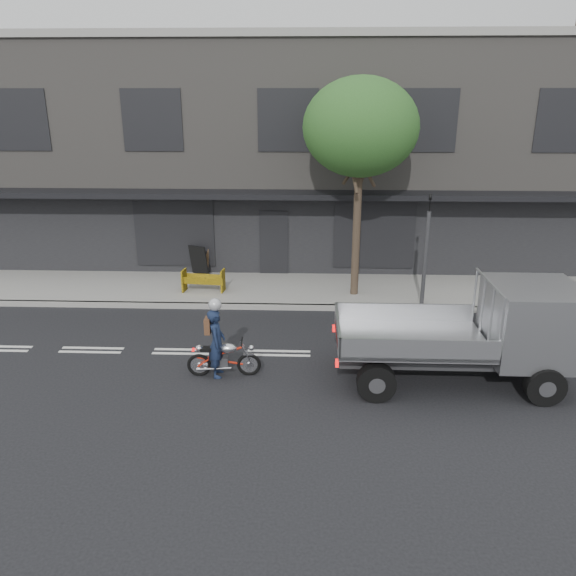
# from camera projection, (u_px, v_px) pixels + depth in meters

# --- Properties ---
(ground) EXTENTS (80.00, 80.00, 0.00)m
(ground) POSITION_uv_depth(u_px,v_px,m) (279.00, 353.00, 14.18)
(ground) COLOR black
(ground) RESTS_ON ground
(sidewalk) EXTENTS (32.00, 3.20, 0.15)m
(sidewalk) POSITION_uv_depth(u_px,v_px,m) (286.00, 290.00, 18.59)
(sidewalk) COLOR gray
(sidewalk) RESTS_ON ground
(kerb) EXTENTS (32.00, 0.20, 0.15)m
(kerb) POSITION_uv_depth(u_px,v_px,m) (284.00, 307.00, 17.08)
(kerb) COLOR gray
(kerb) RESTS_ON ground
(building_main) EXTENTS (26.00, 10.00, 8.00)m
(building_main) POSITION_uv_depth(u_px,v_px,m) (293.00, 150.00, 23.55)
(building_main) COLOR slate
(building_main) RESTS_ON ground
(street_tree) EXTENTS (3.40, 3.40, 6.74)m
(street_tree) POSITION_uv_depth(u_px,v_px,m) (361.00, 128.00, 16.35)
(street_tree) COLOR #382B21
(street_tree) RESTS_ON ground
(traffic_light_pole) EXTENTS (0.12, 0.12, 3.50)m
(traffic_light_pole) POSITION_uv_depth(u_px,v_px,m) (425.00, 256.00, 16.65)
(traffic_light_pole) COLOR #2D2D30
(traffic_light_pole) RESTS_ON ground
(motorcycle) EXTENTS (1.71, 0.50, 0.88)m
(motorcycle) POSITION_uv_depth(u_px,v_px,m) (224.00, 357.00, 12.93)
(motorcycle) COLOR black
(motorcycle) RESTS_ON ground
(rider) EXTENTS (0.42, 0.62, 1.62)m
(rider) POSITION_uv_depth(u_px,v_px,m) (217.00, 343.00, 12.82)
(rider) COLOR #16213D
(rider) RESTS_ON ground
(flatbed_ute) EXTENTS (5.22, 2.19, 2.41)m
(flatbed_ute) POSITION_uv_depth(u_px,v_px,m) (510.00, 326.00, 12.32)
(flatbed_ute) COLOR black
(flatbed_ute) RESTS_ON ground
(construction_barrier) EXTENTS (1.40, 0.68, 0.76)m
(construction_barrier) POSITION_uv_depth(u_px,v_px,m) (202.00, 282.00, 17.92)
(construction_barrier) COLOR yellow
(construction_barrier) RESTS_ON sidewalk
(sandwich_board) EXTENTS (0.80, 0.68, 1.07)m
(sandwich_board) POSITION_uv_depth(u_px,v_px,m) (199.00, 260.00, 19.74)
(sandwich_board) COLOR black
(sandwich_board) RESTS_ON sidewalk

